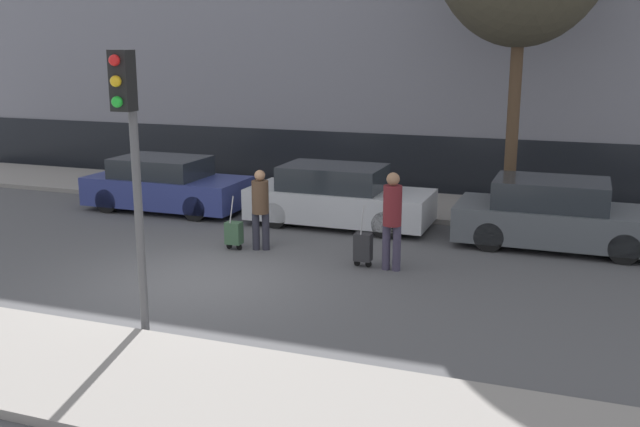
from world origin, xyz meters
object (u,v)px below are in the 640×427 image
Objects in this scene: parked_car_2 at (555,216)px; parked_car_1 at (338,197)px; pedestrian_right at (392,215)px; traffic_light at (129,137)px; parked_car_0 at (166,185)px; trolley_right at (363,247)px; trolley_left at (234,233)px; pedestrian_left at (260,205)px.

parked_car_1 is at bearing 177.57° from parked_car_2.
pedestrian_right is (2.03, -2.90, 0.40)m from parked_car_1.
parked_car_2 is at bearing -2.43° from parked_car_1.
parked_car_0 is at bearing 119.51° from traffic_light.
parked_car_0 is 0.99× the size of parked_car_2.
parked_car_2 is at bearing 46.13° from pedestrian_right.
parked_car_2 is 3.43× the size of trolley_right.
pedestrian_right reaches higher than trolley_left.
traffic_light reaches higher than parked_car_0.
parked_car_1 is 1.05× the size of traffic_light.
parked_car_0 is 8.37m from traffic_light.
parked_car_0 is 0.96× the size of parked_car_1.
pedestrian_right is 0.46× the size of traffic_light.
pedestrian_left is 4.91m from traffic_light.
traffic_light reaches higher than trolley_right.
parked_car_1 reaches higher than trolley_right.
pedestrian_right is at bearing -55.02° from parked_car_1.
parked_car_1 is 1.03× the size of parked_car_2.
parked_car_2 is at bearing -1.23° from parked_car_0.
traffic_light is (-5.37, -6.82, 2.18)m from parked_car_2.
pedestrian_right reaches higher than parked_car_0.
parked_car_1 is 2.55× the size of pedestrian_left.
pedestrian_right reaches higher than trolley_right.
parked_car_1 is at bearing 85.12° from traffic_light.
parked_car_0 is at bearing -179.98° from parked_car_1.
parked_car_2 reaches higher than trolley_right.
pedestrian_left reaches higher than trolley_right.
traffic_light reaches higher than trolley_left.
parked_car_2 is 3.86m from pedestrian_right.
parked_car_0 is at bearing 178.77° from parked_car_2.
parked_car_1 is 3.25m from trolley_right.
parked_car_1 is 3.77× the size of trolley_left.
pedestrian_left is at bearing 18.19° from trolley_left.
trolley_right is at bearing -62.86° from parked_car_1.
traffic_light is at bearing -80.63° from trolley_left.
parked_car_0 is 4.55m from pedestrian_left.
parked_car_2 is 6.03m from pedestrian_left.
pedestrian_left is at bearing 170.57° from trolley_right.
traffic_light is (0.72, -4.35, 2.49)m from trolley_left.
parked_car_1 is at bearing 54.27° from pedestrian_left.
parked_car_0 is 2.45× the size of pedestrian_left.
parked_car_2 is at bearing 51.82° from traffic_light.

